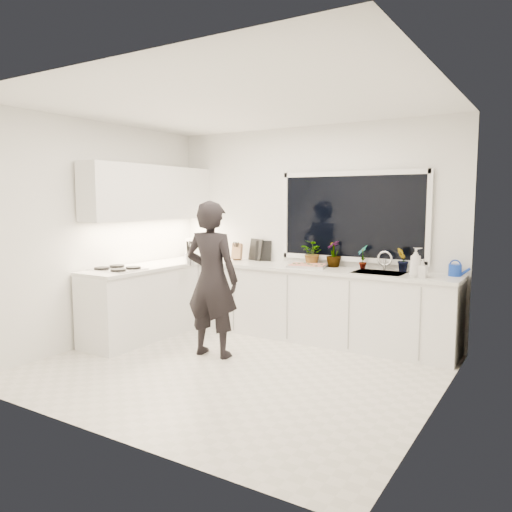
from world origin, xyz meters
The scene contains 25 objects.
floor centered at (0.00, 0.00, -0.01)m, with size 4.00×3.50×0.02m, color beige.
wall_back centered at (0.00, 1.76, 1.35)m, with size 4.00×0.02×2.70m, color white.
wall_left centered at (-2.01, 0.00, 1.35)m, with size 0.02×3.50×2.70m, color white.
wall_right centered at (2.01, 0.00, 1.35)m, with size 0.02×3.50×2.70m, color white.
ceiling centered at (0.00, 0.00, 2.71)m, with size 4.00×3.50×0.02m, color white.
window centered at (0.60, 1.73, 1.55)m, with size 1.80×0.02×1.00m, color black.
base_cabinets_back centered at (0.00, 1.45, 0.44)m, with size 3.92×0.58×0.88m, color white.
base_cabinets_left centered at (-1.67, 0.35, 0.44)m, with size 0.58×1.60×0.88m, color white.
countertop_back centered at (0.00, 1.44, 0.90)m, with size 3.94×0.62×0.04m, color silver.
countertop_left centered at (-1.67, 0.35, 0.90)m, with size 0.62×1.60×0.04m, color silver.
upper_cabinets centered at (-1.79, 0.70, 1.85)m, with size 0.34×2.10×0.70m, color white.
sink centered at (1.05, 1.45, 0.87)m, with size 0.58×0.42×0.14m, color silver.
faucet centered at (1.05, 1.65, 1.03)m, with size 0.03×0.03×0.22m, color silver.
stovetop centered at (-1.69, 0.00, 0.94)m, with size 0.56×0.48×0.03m, color black.
person centered at (-0.47, 0.25, 0.87)m, with size 0.64×0.42×1.75m, color black.
pizza_tray centered at (0.15, 1.42, 0.94)m, with size 0.47×0.35×0.03m, color silver.
pizza centered at (0.15, 1.42, 0.95)m, with size 0.43×0.31×0.01m, color red.
watering_can centered at (1.85, 1.61, 0.98)m, with size 0.14×0.14×0.13m, color #1236A8.
paper_towel_roll centered at (-1.85, 1.55, 1.05)m, with size 0.11×0.11×0.26m, color white.
knife_block centered at (-1.03, 1.59, 1.03)m, with size 0.13×0.10×0.22m, color olive.
utensil_crock centered at (-1.23, 0.80, 1.00)m, with size 0.13×0.13×0.16m, color silver.
picture_frame_large centered at (-0.66, 1.69, 1.06)m, with size 0.22×0.02×0.28m, color black.
picture_frame_small centered at (-0.78, 1.69, 1.07)m, with size 0.25×0.02×0.30m, color black.
herb_plants centered at (0.41, 1.61, 1.08)m, with size 1.40×0.33×0.33m.
soap_bottles centered at (1.52, 1.30, 1.07)m, with size 0.20×0.16×0.32m.
Camera 1 is at (2.84, -4.17, 1.75)m, focal length 35.00 mm.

